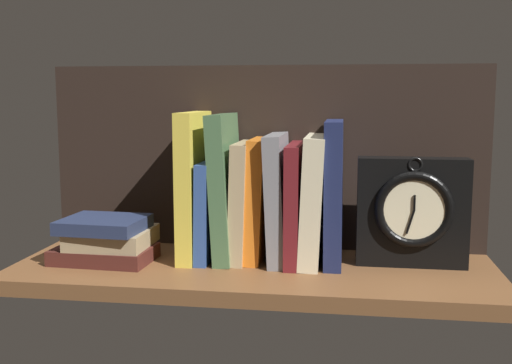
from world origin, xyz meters
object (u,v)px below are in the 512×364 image
at_px(book_tan_shortstories, 243,201).
at_px(book_maroon_dawkins, 295,203).
at_px(book_orange_pandolfini, 260,199).
at_px(book_navy_bierce, 334,192).
at_px(framed_clock, 412,212).
at_px(book_blue_modern, 210,209).
at_px(book_yellow_seinlanguage, 194,185).
at_px(book_stack_side, 107,240).
at_px(book_gray_chess, 278,198).
at_px(book_green_romantic, 225,187).
at_px(book_cream_twain, 313,199).

relative_size(book_tan_shortstories, book_maroon_dawkins, 1.01).
height_order(book_orange_pandolfini, book_navy_bierce, book_navy_bierce).
distance_m(book_tan_shortstories, framed_clock, 0.29).
height_order(book_blue_modern, book_maroon_dawkins, book_maroon_dawkins).
distance_m(book_yellow_seinlanguage, book_stack_side, 0.18).
distance_m(book_gray_chess, book_stack_side, 0.30).
height_order(book_green_romantic, book_orange_pandolfini, book_green_romantic).
distance_m(book_orange_pandolfini, book_cream_twain, 0.09).
xyz_separation_m(book_maroon_dawkins, book_stack_side, (-0.32, -0.06, -0.06)).
relative_size(book_cream_twain, book_stack_side, 1.27).
distance_m(book_tan_shortstories, book_cream_twain, 0.12).
distance_m(book_green_romantic, book_cream_twain, 0.15).
bearing_deg(book_maroon_dawkins, book_cream_twain, 0.00).
height_order(book_orange_pandolfini, book_maroon_dawkins, book_orange_pandolfini).
distance_m(book_blue_modern, book_green_romantic, 0.05).
relative_size(book_yellow_seinlanguage, book_orange_pandolfini, 1.22).
xyz_separation_m(book_gray_chess, framed_clock, (0.23, -0.01, -0.02)).
bearing_deg(book_yellow_seinlanguage, book_tan_shortstories, 0.00).
distance_m(book_tan_shortstories, book_stack_side, 0.24).
bearing_deg(framed_clock, book_orange_pandolfini, 178.37).
xyz_separation_m(book_blue_modern, framed_clock, (0.35, -0.01, 0.01)).
bearing_deg(framed_clock, book_cream_twain, 177.46).
relative_size(book_blue_modern, book_tan_shortstories, 0.84).
height_order(book_yellow_seinlanguage, book_gray_chess, book_yellow_seinlanguage).
relative_size(book_tan_shortstories, framed_clock, 1.10).
bearing_deg(book_yellow_seinlanguage, book_blue_modern, 0.00).
distance_m(book_maroon_dawkins, book_navy_bierce, 0.07).
bearing_deg(book_cream_twain, book_tan_shortstories, 180.00).
xyz_separation_m(book_blue_modern, book_navy_bierce, (0.22, 0.00, 0.04)).
bearing_deg(book_green_romantic, framed_clock, -1.32).
height_order(book_green_romantic, book_tan_shortstories, book_green_romantic).
height_order(book_yellow_seinlanguage, book_tan_shortstories, book_yellow_seinlanguage).
distance_m(book_cream_twain, book_navy_bierce, 0.04).
relative_size(book_blue_modern, book_orange_pandolfini, 0.81).
relative_size(book_yellow_seinlanguage, book_cream_twain, 1.18).
relative_size(book_green_romantic, book_navy_bierce, 1.04).
distance_m(book_green_romantic, book_stack_side, 0.22).
bearing_deg(book_yellow_seinlanguage, framed_clock, -1.12).
bearing_deg(book_yellow_seinlanguage, book_cream_twain, 0.00).
bearing_deg(book_green_romantic, book_stack_side, -164.15).
relative_size(book_maroon_dawkins, book_stack_side, 1.19).
bearing_deg(book_yellow_seinlanguage, book_navy_bierce, 0.00).
xyz_separation_m(book_orange_pandolfini, framed_clock, (0.26, -0.01, -0.01)).
bearing_deg(book_stack_side, book_yellow_seinlanguage, 21.63).
relative_size(book_yellow_seinlanguage, book_navy_bierce, 1.06).
bearing_deg(book_blue_modern, book_green_romantic, 0.00).
xyz_separation_m(book_blue_modern, book_stack_side, (-0.17, -0.06, -0.05)).
height_order(book_gray_chess, book_cream_twain, book_gray_chess).
bearing_deg(book_tan_shortstories, book_gray_chess, 0.00).
distance_m(book_gray_chess, book_cream_twain, 0.06).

